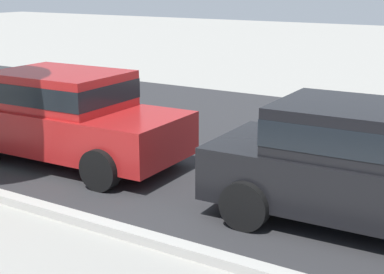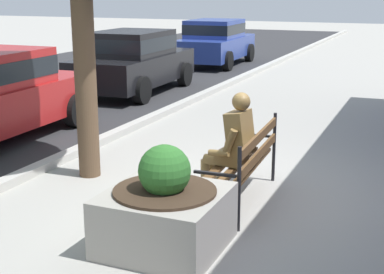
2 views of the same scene
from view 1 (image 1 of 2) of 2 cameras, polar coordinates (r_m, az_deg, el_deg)
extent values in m
cube|color=#2D2D30|center=(12.63, -6.06, 1.35)|extent=(60.00, 9.00, 0.01)
cube|color=#B21E1E|center=(9.97, -12.08, 0.93)|extent=(4.16, 1.85, 0.70)
cube|color=#B21E1E|center=(9.94, -12.94, 4.67)|extent=(2.19, 1.64, 0.60)
cube|color=black|center=(9.94, -12.94, 4.67)|extent=(2.20, 1.66, 0.33)
cylinder|color=black|center=(9.90, -2.94, -0.58)|extent=(0.65, 0.24, 0.64)
cylinder|color=black|center=(8.59, -9.13, -3.24)|extent=(0.65, 0.24, 0.64)
cylinder|color=black|center=(11.53, -14.12, 1.25)|extent=(0.65, 0.24, 0.64)
cube|color=black|center=(7.48, 17.49, -4.25)|extent=(4.16, 1.85, 0.70)
cube|color=black|center=(7.32, 16.75, 0.72)|extent=(2.19, 1.64, 0.60)
cube|color=black|center=(7.32, 16.75, 0.72)|extent=(2.20, 1.66, 0.33)
cylinder|color=black|center=(8.69, 10.06, -3.08)|extent=(0.65, 0.24, 0.64)
cylinder|color=black|center=(7.20, 5.31, -6.79)|extent=(0.65, 0.24, 0.64)
camera|label=2|loc=(14.09, -58.20, 6.15)|focal=51.97mm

